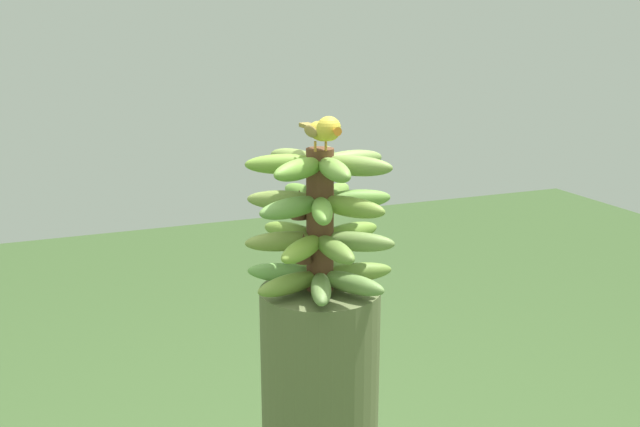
# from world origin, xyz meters

# --- Properties ---
(banana_bunch) EXTENTS (0.31, 0.31, 0.30)m
(banana_bunch) POSITION_xyz_m (-0.00, -0.00, 1.09)
(banana_bunch) COLOR brown
(banana_bunch) RESTS_ON banana_tree
(perched_bird) EXTENTS (0.17, 0.05, 0.07)m
(perched_bird) POSITION_xyz_m (0.04, -0.01, 1.28)
(perched_bird) COLOR #C68933
(perched_bird) RESTS_ON banana_bunch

